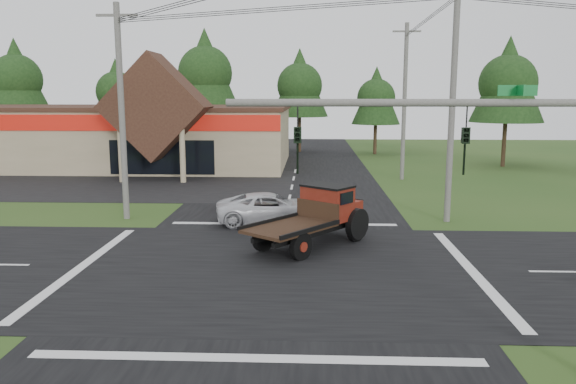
{
  "coord_description": "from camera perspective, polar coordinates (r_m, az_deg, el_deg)",
  "views": [
    {
      "loc": [
        1.29,
        -19.33,
        6.16
      ],
      "look_at": [
        0.34,
        3.49,
        2.2
      ],
      "focal_mm": 35.0,
      "sensor_mm": 36.0,
      "label": 1
    }
  ],
  "objects": [
    {
      "name": "ground",
      "position": [
        20.33,
        -1.38,
        -7.81
      ],
      "size": [
        120.0,
        120.0,
        0.0
      ],
      "primitive_type": "plane",
      "color": "#2A491A",
      "rests_on": "ground"
    },
    {
      "name": "road_ns",
      "position": [
        20.33,
        -1.38,
        -7.78
      ],
      "size": [
        12.0,
        120.0,
        0.02
      ],
      "primitive_type": "cube",
      "color": "black",
      "rests_on": "ground"
    },
    {
      "name": "road_ew",
      "position": [
        20.33,
        -1.38,
        -7.77
      ],
      "size": [
        120.0,
        12.0,
        0.02
      ],
      "primitive_type": "cube",
      "color": "black",
      "rests_on": "ground"
    },
    {
      "name": "parking_apron",
      "position": [
        41.72,
        -19.15,
        0.82
      ],
      "size": [
        28.0,
        14.0,
        0.02
      ],
      "primitive_type": "cube",
      "color": "black",
      "rests_on": "ground"
    },
    {
      "name": "cvs_building",
      "position": [
        51.88,
        -16.84,
        5.68
      ],
      "size": [
        30.4,
        18.2,
        9.19
      ],
      "color": "gray",
      "rests_on": "ground"
    },
    {
      "name": "traffic_signal_mast",
      "position": [
        12.79,
        23.11,
        1.24
      ],
      "size": [
        8.12,
        0.24,
        7.0
      ],
      "color": "#595651",
      "rests_on": "ground"
    },
    {
      "name": "utility_pole_nw",
      "position": [
        28.88,
        -16.55,
        7.9
      ],
      "size": [
        2.0,
        0.3,
        10.5
      ],
      "color": "#595651",
      "rests_on": "ground"
    },
    {
      "name": "utility_pole_ne",
      "position": [
        28.14,
        16.37,
        8.89
      ],
      "size": [
        2.0,
        0.3,
        11.5
      ],
      "color": "#595651",
      "rests_on": "ground"
    },
    {
      "name": "utility_pole_n",
      "position": [
        41.87,
        11.75,
        9.06
      ],
      "size": [
        2.0,
        0.3,
        11.2
      ],
      "color": "#595651",
      "rests_on": "ground"
    },
    {
      "name": "tree_row_a",
      "position": [
        67.1,
        -25.89,
        10.49
      ],
      "size": [
        6.72,
        6.72,
        12.12
      ],
      "color": "#332316",
      "rests_on": "ground"
    },
    {
      "name": "tree_row_b",
      "position": [
        64.92,
        -17.03,
        9.9
      ],
      "size": [
        5.6,
        5.6,
        10.1
      ],
      "color": "#332316",
      "rests_on": "ground"
    },
    {
      "name": "tree_row_c",
      "position": [
        61.43,
        -8.41,
        12.12
      ],
      "size": [
        7.28,
        7.28,
        13.13
      ],
      "color": "#332316",
      "rests_on": "ground"
    },
    {
      "name": "tree_row_d",
      "position": [
        61.36,
        1.19,
        10.97
      ],
      "size": [
        6.16,
        6.16,
        11.11
      ],
      "color": "#332316",
      "rests_on": "ground"
    },
    {
      "name": "tree_row_e",
      "position": [
        59.71,
        8.95,
        9.6
      ],
      "size": [
        5.04,
        5.04,
        9.09
      ],
      "color": "#332316",
      "rests_on": "ground"
    },
    {
      "name": "tree_side_ne",
      "position": [
        52.1,
        21.46,
        10.51
      ],
      "size": [
        6.16,
        6.16,
        11.11
      ],
      "color": "#332316",
      "rests_on": "ground"
    },
    {
      "name": "antique_flatbed_truck",
      "position": [
        22.9,
        2.22,
        -2.58
      ],
      "size": [
        5.47,
        6.03,
        2.48
      ],
      "primitive_type": null,
      "rotation": [
        0.0,
        0.0,
        -0.68
      ],
      "color": "#5F170D",
      "rests_on": "ground"
    },
    {
      "name": "white_pickup",
      "position": [
        27.26,
        -1.76,
        -1.65
      ],
      "size": [
        5.57,
        3.19,
        1.46
      ],
      "primitive_type": "imported",
      "rotation": [
        0.0,
        0.0,
        1.72
      ],
      "color": "silver",
      "rests_on": "ground"
    }
  ]
}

